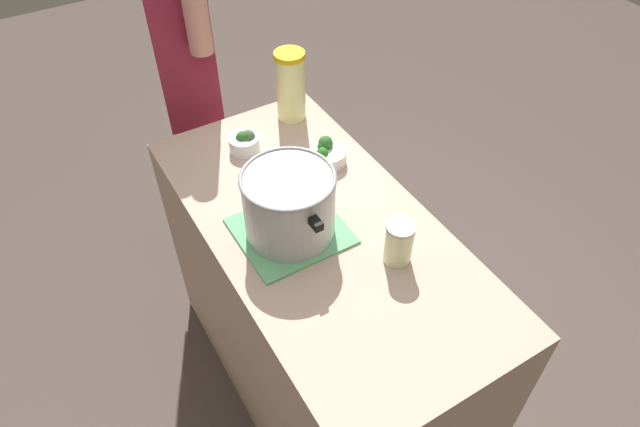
# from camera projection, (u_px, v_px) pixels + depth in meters

# --- Properties ---
(ground_plane) EXTENTS (8.00, 8.00, 0.00)m
(ground_plane) POSITION_uv_depth(u_px,v_px,m) (320.00, 380.00, 2.29)
(ground_plane) COLOR #51443F
(counter_slab) EXTENTS (1.26, 0.62, 0.91)m
(counter_slab) POSITION_uv_depth(u_px,v_px,m) (320.00, 316.00, 1.97)
(counter_slab) COLOR #C1A38F
(counter_slab) RESTS_ON ground_plane
(dish_cloth) EXTENTS (0.28, 0.30, 0.01)m
(dish_cloth) POSITION_uv_depth(u_px,v_px,m) (291.00, 231.00, 1.63)
(dish_cloth) COLOR #68BA7E
(dish_cloth) RESTS_ON counter_slab
(cooking_pot) EXTENTS (0.33, 0.26, 0.20)m
(cooking_pot) POSITION_uv_depth(u_px,v_px,m) (289.00, 203.00, 1.55)
(cooking_pot) COLOR #B7B7BC
(cooking_pot) RESTS_ON dish_cloth
(lemonade_pitcher) EXTENTS (0.10, 0.10, 0.25)m
(lemonade_pitcher) POSITION_uv_depth(u_px,v_px,m) (291.00, 86.00, 1.94)
(lemonade_pitcher) COLOR #F4F29D
(lemonade_pitcher) RESTS_ON counter_slab
(mason_jar) EXTENTS (0.08, 0.08, 0.13)m
(mason_jar) POSITION_uv_depth(u_px,v_px,m) (399.00, 243.00, 1.51)
(mason_jar) COLOR beige
(mason_jar) RESTS_ON counter_slab
(broccoli_bowl_front) EXTENTS (0.10, 0.10, 0.08)m
(broccoli_bowl_front) POSITION_uv_depth(u_px,v_px,m) (244.00, 142.00, 1.87)
(broccoli_bowl_front) COLOR silver
(broccoli_bowl_front) RESTS_ON counter_slab
(broccoli_bowl_center) EXTENTS (0.12, 0.12, 0.08)m
(broccoli_bowl_center) POSITION_uv_depth(u_px,v_px,m) (327.00, 154.00, 1.83)
(broccoli_bowl_center) COLOR silver
(broccoli_bowl_center) RESTS_ON counter_slab
(person_cook) EXTENTS (0.50, 0.28, 1.64)m
(person_cook) POSITION_uv_depth(u_px,v_px,m) (190.00, 83.00, 2.18)
(person_cook) COLOR tan
(person_cook) RESTS_ON ground_plane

